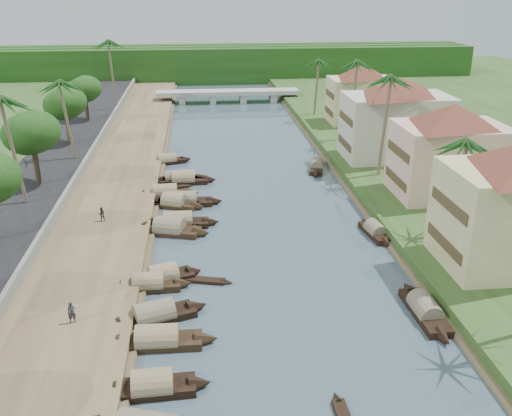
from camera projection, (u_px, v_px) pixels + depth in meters
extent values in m
plane|color=#3D505C|center=(278.00, 275.00, 46.80)|extent=(220.00, 220.00, 0.00)
cube|color=brown|center=(111.00, 193.00, 63.61)|extent=(10.00, 180.00, 0.80)
cube|color=#29441B|center=(415.00, 181.00, 66.86)|extent=(16.00, 180.00, 1.20)
cube|color=black|center=(32.00, 194.00, 62.69)|extent=(8.00, 180.00, 1.40)
cube|color=slate|center=(72.00, 187.00, 62.86)|extent=(0.40, 180.00, 1.10)
cube|color=#183E10|center=(222.00, 66.00, 133.10)|extent=(120.00, 4.00, 8.00)
cube|color=#183E10|center=(221.00, 63.00, 137.72)|extent=(120.00, 4.00, 8.00)
cube|color=#183E10|center=(220.00, 61.00, 142.34)|extent=(120.00, 4.00, 8.00)
cube|color=#A0A196|center=(228.00, 92.00, 112.59)|extent=(28.00, 4.00, 0.80)
cube|color=#A0A196|center=(182.00, 99.00, 112.14)|extent=(1.20, 3.50, 1.80)
cube|color=#A0A196|center=(213.00, 98.00, 112.71)|extent=(1.20, 3.50, 1.80)
cube|color=#A0A196|center=(243.00, 98.00, 113.28)|extent=(1.20, 3.50, 1.80)
cube|color=#A0A196|center=(273.00, 97.00, 113.85)|extent=(1.20, 3.50, 1.80)
cube|color=#463620|center=(444.00, 243.00, 44.99)|extent=(0.10, 6.40, 0.90)
cube|color=#463620|center=(449.00, 205.00, 43.81)|extent=(0.10, 6.40, 0.90)
cube|color=beige|center=(449.00, 160.00, 59.80)|extent=(11.00, 8.00, 7.50)
pyramid|color=brown|center=(455.00, 115.00, 58.01)|extent=(14.11, 14.11, 2.20)
cube|color=#463620|center=(396.00, 179.00, 59.97)|extent=(0.10, 6.40, 0.90)
cube|color=#463620|center=(398.00, 151.00, 58.86)|extent=(0.10, 6.40, 0.90)
cube|color=beige|center=(396.00, 127.00, 72.55)|extent=(13.00, 8.00, 8.00)
pyramid|color=brown|center=(399.00, 86.00, 70.66)|extent=(15.59, 15.59, 2.20)
cube|color=#463620|center=(344.00, 143.00, 72.67)|extent=(0.10, 6.40, 0.90)
cube|color=#463620|center=(346.00, 119.00, 71.49)|extent=(0.10, 6.40, 0.90)
cube|color=beige|center=(360.00, 100.00, 91.31)|extent=(10.00, 7.00, 7.00)
pyramid|color=brown|center=(362.00, 71.00, 89.61)|extent=(12.62, 12.62, 2.20)
cube|color=#463620|center=(329.00, 112.00, 91.48)|extent=(0.10, 5.60, 0.90)
cube|color=#463620|center=(330.00, 94.00, 90.45)|extent=(0.10, 5.60, 0.90)
cube|color=black|center=(153.00, 389.00, 33.35)|extent=(5.07, 1.98, 0.70)
cone|color=black|center=(201.00, 384.00, 33.69)|extent=(1.53, 1.66, 1.77)
cone|color=black|center=(104.00, 393.00, 32.96)|extent=(1.53, 1.66, 1.77)
cylinder|color=#8F7E5B|center=(153.00, 384.00, 33.21)|extent=(3.90, 2.01, 1.86)
cube|color=black|center=(158.00, 343.00, 37.63)|extent=(5.92, 1.96, 0.70)
cone|color=black|center=(207.00, 340.00, 37.85)|extent=(1.72, 1.69, 1.84)
cone|color=black|center=(107.00, 344.00, 37.35)|extent=(1.72, 1.69, 1.84)
cylinder|color=#8F7E5B|center=(157.00, 338.00, 37.49)|extent=(4.53, 2.00, 1.91)
cube|color=black|center=(154.00, 319.00, 40.35)|extent=(6.13, 3.77, 0.70)
cone|color=black|center=(197.00, 307.00, 41.64)|extent=(2.16, 2.15, 1.86)
cone|color=black|center=(108.00, 329.00, 38.99)|extent=(2.16, 2.15, 1.86)
cylinder|color=gray|center=(154.00, 314.00, 40.21)|extent=(4.86, 3.36, 1.94)
cube|color=black|center=(148.00, 287.00, 44.49)|extent=(5.03, 1.83, 0.70)
cone|color=black|center=(184.00, 284.00, 44.80)|extent=(1.49, 1.56, 1.68)
cone|color=black|center=(112.00, 289.00, 44.13)|extent=(1.49, 1.56, 1.68)
cylinder|color=#8F7E5B|center=(148.00, 283.00, 44.35)|extent=(3.85, 1.86, 1.76)
cube|color=black|center=(164.00, 279.00, 45.69)|extent=(5.04, 3.22, 0.70)
cone|color=black|center=(195.00, 272.00, 46.67)|extent=(1.84, 1.99, 1.78)
cone|color=black|center=(131.00, 285.00, 44.66)|extent=(1.84, 1.99, 1.78)
cylinder|color=#8F7E5B|center=(163.00, 275.00, 45.55)|extent=(4.01, 2.93, 1.89)
cube|color=black|center=(170.00, 231.00, 54.40)|extent=(6.12, 3.67, 0.70)
cone|color=black|center=(202.00, 233.00, 53.79)|extent=(2.16, 2.27, 2.04)
cone|color=black|center=(138.00, 228.00, 54.95)|extent=(2.16, 2.27, 2.04)
cylinder|color=gray|center=(170.00, 228.00, 54.26)|extent=(4.84, 3.35, 2.15)
cube|color=black|center=(178.00, 224.00, 56.06)|extent=(5.98, 2.09, 0.70)
cone|color=black|center=(212.00, 223.00, 56.22)|extent=(1.76, 1.74, 1.87)
cone|color=black|center=(145.00, 224.00, 55.83)|extent=(1.76, 1.74, 1.87)
cylinder|color=#8F7E5B|center=(178.00, 221.00, 55.92)|extent=(4.59, 2.11, 1.94)
cube|color=black|center=(174.00, 205.00, 60.85)|extent=(5.36, 3.68, 0.70)
cone|color=black|center=(199.00, 207.00, 60.06)|extent=(2.02, 2.13, 1.84)
cone|color=black|center=(151.00, 201.00, 61.59)|extent=(2.02, 2.13, 1.84)
cylinder|color=#8F7E5B|center=(174.00, 202.00, 60.71)|extent=(4.29, 3.29, 1.95)
cube|color=black|center=(183.00, 203.00, 61.41)|extent=(6.36, 2.19, 0.70)
cone|color=black|center=(216.00, 202.00, 61.54)|extent=(1.87, 1.77, 1.88)
cone|color=black|center=(151.00, 203.00, 61.22)|extent=(1.87, 1.77, 1.88)
cylinder|color=gray|center=(183.00, 200.00, 61.27)|extent=(4.89, 2.19, 1.94)
cube|color=black|center=(165.00, 195.00, 63.63)|extent=(5.61, 2.10, 0.70)
cone|color=black|center=(193.00, 193.00, 64.04)|extent=(1.68, 1.71, 1.80)
cone|color=black|center=(137.00, 196.00, 63.16)|extent=(1.68, 1.71, 1.80)
cylinder|color=#8F7E5B|center=(165.00, 192.00, 63.49)|extent=(4.31, 2.10, 1.88)
cube|color=black|center=(184.00, 182.00, 67.96)|extent=(5.68, 1.96, 0.70)
cone|color=black|center=(210.00, 180.00, 68.24)|extent=(1.65, 1.76, 1.93)
cone|color=black|center=(157.00, 182.00, 67.62)|extent=(1.65, 1.76, 1.93)
cylinder|color=#8F7E5B|center=(184.00, 179.00, 67.82)|extent=(4.34, 2.04, 2.02)
cube|color=black|center=(177.00, 180.00, 68.40)|extent=(6.02, 2.22, 0.70)
cone|color=black|center=(204.00, 178.00, 68.99)|extent=(1.80, 1.63, 1.66)
cone|color=black|center=(149.00, 181.00, 67.76)|extent=(1.80, 1.63, 1.66)
cylinder|color=gray|center=(177.00, 177.00, 68.26)|extent=(4.64, 2.15, 1.70)
cube|color=black|center=(167.00, 162.00, 75.17)|extent=(5.12, 2.93, 0.70)
cone|color=black|center=(187.00, 159.00, 76.12)|extent=(1.76, 1.77, 1.58)
cone|color=black|center=(147.00, 164.00, 74.17)|extent=(1.76, 1.77, 1.58)
cylinder|color=#8F7E5B|center=(167.00, 160.00, 75.03)|extent=(4.04, 2.66, 1.65)
cube|color=black|center=(424.00, 313.00, 41.03)|extent=(1.84, 6.05, 0.70)
cone|color=black|center=(407.00, 289.00, 44.08)|extent=(1.57, 1.74, 1.73)
cone|color=black|center=(444.00, 339.00, 37.91)|extent=(1.57, 1.74, 1.73)
cylinder|color=gray|center=(425.00, 308.00, 40.89)|extent=(1.87, 4.63, 1.78)
cube|color=black|center=(375.00, 233.00, 53.98)|extent=(2.13, 4.90, 0.70)
cone|color=black|center=(364.00, 222.00, 56.33)|extent=(1.53, 1.53, 1.51)
cone|color=black|center=(388.00, 244.00, 51.57)|extent=(1.53, 1.53, 1.51)
cylinder|color=gray|center=(375.00, 230.00, 53.84)|extent=(2.04, 3.80, 1.57)
cube|color=black|center=(316.00, 168.00, 72.95)|extent=(2.77, 5.77, 0.70)
cone|color=black|center=(317.00, 160.00, 75.77)|extent=(1.74, 1.85, 1.61)
cone|color=black|center=(316.00, 175.00, 70.08)|extent=(1.74, 1.85, 1.61)
cylinder|color=gray|center=(317.00, 165.00, 72.81)|extent=(2.55, 4.51, 1.66)
cone|color=black|center=(336.00, 398.00, 32.82)|extent=(0.77, 1.05, 0.75)
cube|color=black|center=(202.00, 281.00, 45.69)|extent=(3.85, 1.78, 0.35)
cone|color=black|center=(228.00, 283.00, 45.38)|extent=(1.12, 1.05, 0.84)
cone|color=black|center=(176.00, 278.00, 46.00)|extent=(1.12, 1.05, 0.84)
cube|color=black|center=(173.00, 188.00, 66.22)|extent=(3.50, 1.40, 0.35)
cone|color=black|center=(189.00, 186.00, 66.78)|extent=(0.98, 0.85, 0.69)
cone|color=black|center=(157.00, 190.00, 65.66)|extent=(0.98, 0.85, 0.69)
cylinder|color=#71644B|center=(453.00, 188.00, 50.01)|extent=(1.40, 0.36, 8.63)
sphere|color=#1A4C19|center=(459.00, 142.00, 48.47)|extent=(3.20, 3.20, 3.20)
cylinder|color=#71644B|center=(383.00, 126.00, 65.16)|extent=(0.97, 0.36, 11.58)
sphere|color=#1A4C19|center=(387.00, 77.00, 63.10)|extent=(3.20, 3.20, 3.20)
cylinder|color=#71644B|center=(354.00, 100.00, 80.56)|extent=(0.53, 0.36, 11.15)
sphere|color=#1A4C19|center=(356.00, 62.00, 78.58)|extent=(3.20, 3.20, 3.20)
cylinder|color=#71644B|center=(17.00, 151.00, 56.23)|extent=(1.38, 0.36, 10.81)
sphere|color=#1A4C19|center=(8.00, 99.00, 54.31)|extent=(3.20, 3.20, 3.20)
cylinder|color=#71644B|center=(69.00, 120.00, 70.98)|extent=(1.33, 0.36, 9.83)
sphere|color=#1A4C19|center=(65.00, 82.00, 69.23)|extent=(3.20, 3.20, 3.20)
cylinder|color=#71644B|center=(316.00, 87.00, 96.39)|extent=(0.84, 0.36, 9.10)
sphere|color=#1A4C19|center=(317.00, 61.00, 94.77)|extent=(3.20, 3.20, 3.20)
cylinder|color=#71644B|center=(113.00, 75.00, 99.23)|extent=(0.75, 0.36, 11.74)
sphere|color=#1A4C19|center=(110.00, 41.00, 97.14)|extent=(3.20, 3.20, 3.20)
cylinder|color=#403424|center=(37.00, 167.00, 62.98)|extent=(0.60, 0.60, 4.00)
ellipsoid|color=#183E10|center=(32.00, 133.00, 61.57)|extent=(5.54, 5.54, 4.56)
cylinder|color=#403424|center=(69.00, 130.00, 79.18)|extent=(0.60, 0.60, 3.79)
ellipsoid|color=#183E10|center=(65.00, 104.00, 77.84)|extent=(5.16, 5.16, 4.24)
cylinder|color=#403424|center=(87.00, 110.00, 92.57)|extent=(0.60, 0.60, 3.36)
ellipsoid|color=#183E10|center=(85.00, 90.00, 91.38)|extent=(4.88, 4.88, 4.01)
cylinder|color=#403424|center=(429.00, 140.00, 74.59)|extent=(0.60, 0.60, 3.82)
ellipsoid|color=#183E10|center=(432.00, 113.00, 73.24)|extent=(4.20, 4.20, 3.45)
imported|color=#27272F|center=(72.00, 313.00, 38.53)|extent=(0.66, 0.55, 1.56)
imported|color=#373626|center=(102.00, 214.00, 55.01)|extent=(0.82, 0.71, 1.43)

